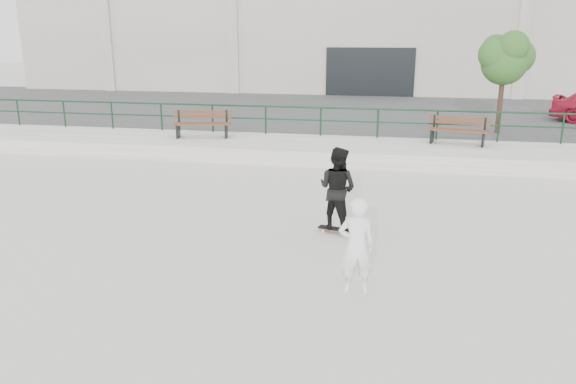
% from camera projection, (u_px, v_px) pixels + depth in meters
% --- Properties ---
extents(ground, '(120.00, 120.00, 0.00)m').
position_uv_depth(ground, '(292.00, 276.00, 9.75)').
color(ground, beige).
rests_on(ground, ground).
extents(ledge, '(30.00, 3.00, 0.50)m').
position_uv_depth(ledge, '(345.00, 151.00, 18.64)').
color(ledge, '#B4B1A4').
rests_on(ledge, ground).
extents(parking_strip, '(60.00, 14.00, 0.50)m').
position_uv_depth(parking_strip, '(362.00, 115.00, 26.66)').
color(parking_strip, '#3D3D3D').
rests_on(parking_strip, ground).
extents(railing, '(28.00, 0.06, 1.03)m').
position_uv_depth(railing, '(349.00, 116.00, 19.59)').
color(railing, '#143820').
rests_on(railing, ledge).
extents(commercial_building, '(44.20, 16.33, 8.00)m').
position_uv_depth(commercial_building, '(378.00, 24.00, 38.66)').
color(commercial_building, beige).
rests_on(commercial_building, ground).
extents(bench_left, '(2.09, 0.99, 0.93)m').
position_uv_depth(bench_left, '(202.00, 124.00, 19.61)').
color(bench_left, brown).
rests_on(bench_left, ledge).
extents(bench_right, '(2.02, 0.95, 0.90)m').
position_uv_depth(bench_right, '(458.00, 131.00, 18.41)').
color(bench_right, brown).
rests_on(bench_right, ledge).
extents(tree, '(2.04, 1.81, 3.62)m').
position_uv_depth(tree, '(506.00, 57.00, 19.87)').
color(tree, '#492F24').
rests_on(tree, parking_strip).
extents(skateboard, '(0.81, 0.38, 0.09)m').
position_uv_depth(skateboard, '(336.00, 229.00, 11.82)').
color(skateboard, black).
rests_on(skateboard, ground).
extents(standing_skater, '(1.05, 0.97, 1.75)m').
position_uv_depth(standing_skater, '(337.00, 189.00, 11.57)').
color(standing_skater, black).
rests_on(standing_skater, skateboard).
extents(seated_skater, '(0.65, 0.49, 1.61)m').
position_uv_depth(seated_skater, '(356.00, 246.00, 8.93)').
color(seated_skater, white).
rests_on(seated_skater, ground).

